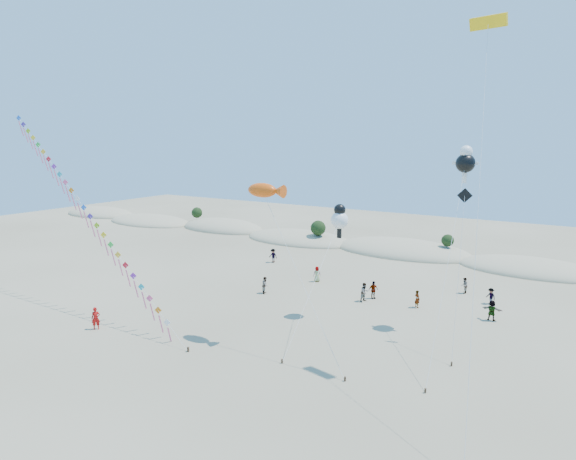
{
  "coord_description": "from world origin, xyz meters",
  "views": [
    {
      "loc": [
        20.36,
        -17.58,
        15.02
      ],
      "look_at": [
        0.93,
        14.0,
        8.11
      ],
      "focal_mm": 30.0,
      "sensor_mm": 36.0,
      "label": 1
    }
  ],
  "objects_px": {
    "kite_train": "(81,206)",
    "parafoil_kite": "(488,30)",
    "fish_kite": "(266,191)",
    "flyer_foreground": "(96,318)"
  },
  "relations": [
    {
      "from": "kite_train",
      "to": "parafoil_kite",
      "type": "bearing_deg",
      "value": 9.03
    },
    {
      "from": "flyer_foreground",
      "to": "parafoil_kite",
      "type": "bearing_deg",
      "value": -27.15
    },
    {
      "from": "fish_kite",
      "to": "flyer_foreground",
      "type": "bearing_deg",
      "value": -154.65
    },
    {
      "from": "parafoil_kite",
      "to": "flyer_foreground",
      "type": "distance_m",
      "value": 34.9
    },
    {
      "from": "fish_kite",
      "to": "parafoil_kite",
      "type": "xyz_separation_m",
      "value": [
        14.09,
        2.93,
        10.12
      ]
    },
    {
      "from": "kite_train",
      "to": "flyer_foreground",
      "type": "relative_size",
      "value": 15.77
    },
    {
      "from": "kite_train",
      "to": "parafoil_kite",
      "type": "distance_m",
      "value": 35.33
    },
    {
      "from": "fish_kite",
      "to": "flyer_foreground",
      "type": "height_order",
      "value": "fish_kite"
    },
    {
      "from": "kite_train",
      "to": "parafoil_kite",
      "type": "height_order",
      "value": "parafoil_kite"
    },
    {
      "from": "parafoil_kite",
      "to": "fish_kite",
      "type": "bearing_deg",
      "value": -168.27
    }
  ]
}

